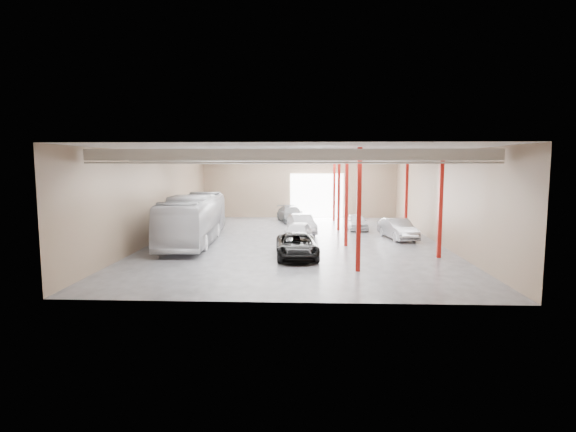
# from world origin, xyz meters

# --- Properties ---
(depot_shell) EXTENTS (22.12, 32.12, 7.06)m
(depot_shell) POSITION_xyz_m (0.13, 0.48, 4.98)
(depot_shell) COLOR #45454A
(depot_shell) RESTS_ON ground
(coach_bus) EXTENTS (3.91, 13.55, 3.73)m
(coach_bus) POSITION_xyz_m (-7.88, -0.99, 1.86)
(coach_bus) COLOR silver
(coach_bus) RESTS_ON ground
(black_sedan) EXTENTS (3.07, 5.88, 1.58)m
(black_sedan) POSITION_xyz_m (0.24, -6.42, 0.79)
(black_sedan) COLOR black
(black_sedan) RESTS_ON ground
(car_row_a) EXTENTS (2.58, 5.08, 1.66)m
(car_row_a) POSITION_xyz_m (0.18, -1.22, 0.83)
(car_row_a) COLOR silver
(car_row_a) RESTS_ON ground
(car_row_b) EXTENTS (2.81, 5.29, 1.66)m
(car_row_b) POSITION_xyz_m (0.44, 3.98, 0.83)
(car_row_b) COLOR #B9B9BE
(car_row_b) RESTS_ON ground
(car_row_c) EXTENTS (3.66, 6.04, 1.64)m
(car_row_c) POSITION_xyz_m (-0.79, 12.00, 0.82)
(car_row_c) COLOR gray
(car_row_c) RESTS_ON ground
(car_right_near) EXTENTS (2.70, 5.28, 1.66)m
(car_right_near) POSITION_xyz_m (8.30, 1.31, 0.83)
(car_right_near) COLOR #9F9FA3
(car_right_near) RESTS_ON ground
(car_right_far) EXTENTS (2.03, 4.41, 1.46)m
(car_right_far) POSITION_xyz_m (5.50, 6.51, 0.73)
(car_right_far) COLOR silver
(car_right_far) RESTS_ON ground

